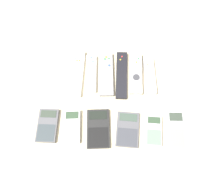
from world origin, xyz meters
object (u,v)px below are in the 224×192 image
at_px(remote_1, 91,74).
at_px(remote_3, 122,75).
at_px(remote_4, 136,74).
at_px(calculator_5, 177,130).
at_px(calculator_2, 98,129).
at_px(calculator_4, 154,131).
at_px(remote_0, 77,73).
at_px(calculator_3, 128,129).
at_px(calculator_0, 48,125).
at_px(remote_2, 106,74).
at_px(remote_5, 150,75).
at_px(calculator_1, 72,127).

height_order(remote_1, remote_3, remote_1).
xyz_separation_m(remote_4, calculator_5, (0.16, -0.24, -0.01)).
height_order(calculator_2, calculator_4, calculator_4).
bearing_deg(remote_0, calculator_2, -65.19).
bearing_deg(calculator_3, remote_3, 99.67).
bearing_deg(calculator_0, calculator_4, -0.83).
bearing_deg(calculator_2, calculator_5, -2.79).
distance_m(remote_0, calculator_2, 0.26).
height_order(remote_0, calculator_4, remote_0).
bearing_deg(remote_1, calculator_3, -58.86).
bearing_deg(remote_1, calculator_0, -126.69).
xyz_separation_m(calculator_4, calculator_5, (0.09, 0.01, -0.00)).
height_order(remote_2, remote_4, remote_4).
height_order(remote_3, remote_4, remote_4).
height_order(remote_5, calculator_4, remote_5).
xyz_separation_m(remote_0, calculator_1, (0.00, -0.23, 0.00)).
xyz_separation_m(remote_2, calculator_3, (0.09, -0.24, -0.00)).
distance_m(remote_2, calculator_3, 0.26).
distance_m(remote_2, calculator_4, 0.31).
xyz_separation_m(remote_4, calculator_2, (-0.15, -0.24, -0.01)).
height_order(remote_3, calculator_4, same).
xyz_separation_m(remote_3, calculator_5, (0.22, -0.23, -0.00)).
xyz_separation_m(calculator_1, calculator_5, (0.41, -0.00, -0.00)).
bearing_deg(remote_1, calculator_4, -45.18).
height_order(remote_3, calculator_3, remote_3).
bearing_deg(calculator_5, remote_0, 149.59).
height_order(remote_4, calculator_1, remote_4).
distance_m(calculator_0, calculator_5, 0.51).
height_order(calculator_1, calculator_4, calculator_1).
bearing_deg(remote_4, calculator_1, -136.93).
bearing_deg(remote_3, calculator_4, -61.33).
relative_size(remote_1, calculator_1, 1.30).
xyz_separation_m(remote_1, calculator_5, (0.35, -0.24, -0.00)).
xyz_separation_m(calculator_1, calculator_2, (0.10, -0.00, -0.00)).
bearing_deg(remote_3, calculator_1, -129.29).
bearing_deg(calculator_4, remote_2, 131.67).
xyz_separation_m(remote_3, calculator_0, (-0.29, -0.23, 0.00)).
xyz_separation_m(calculator_0, calculator_2, (0.20, -0.01, -0.00)).
distance_m(remote_0, calculator_5, 0.48).
height_order(remote_5, calculator_5, remote_5).
distance_m(remote_0, calculator_4, 0.40).
relative_size(remote_0, remote_4, 1.15).
relative_size(remote_3, remote_4, 1.16).
bearing_deg(calculator_3, remote_4, 85.02).
relative_size(remote_0, calculator_1, 1.61).
bearing_deg(calculator_0, remote_2, 46.42).
distance_m(remote_1, remote_2, 0.06).
xyz_separation_m(calculator_0, calculator_1, (0.10, -0.00, 0.00)).
xyz_separation_m(remote_1, remote_4, (0.19, 0.00, 0.00)).
relative_size(calculator_0, calculator_2, 0.84).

